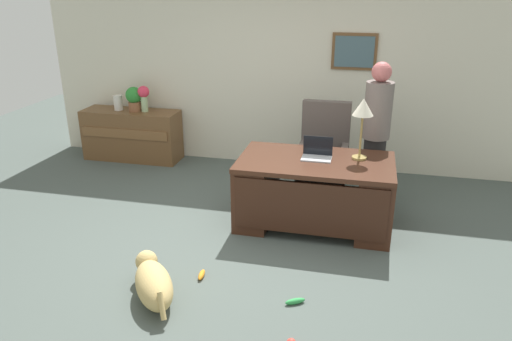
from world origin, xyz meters
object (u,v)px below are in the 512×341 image
vase_empty (118,103)px  potted_plant (134,98)px  armchair (323,156)px  credenza (132,135)px  dog_toy_plush (295,301)px  person_standing (376,132)px  dog_toy_bone (202,275)px  vase_with_flowers (144,96)px  dog_lying (153,282)px  laptop (317,153)px  desk (314,191)px  desk_lamp (363,111)px

vase_empty → potted_plant: bearing=0.0°
armchair → credenza: bearing=166.9°
dog_toy_plush → vase_empty: bearing=136.0°
person_standing → dog_toy_bone: person_standing is taller
dog_toy_bone → armchair: bearing=67.6°
vase_empty → person_standing: bearing=-11.6°
person_standing → vase_with_flowers: size_ratio=4.50×
person_standing → dog_lying: person_standing is taller
armchair → dog_lying: (-1.19, -2.54, -0.36)m
potted_plant → laptop: bearing=-27.1°
desk → dog_lying: bearing=-125.3°
potted_plant → desk: bearing=-28.7°
dog_toy_plush → armchair: bearing=90.5°
dog_toy_bone → vase_with_flowers: bearing=122.7°
person_standing → potted_plant: 3.57m
person_standing → dog_toy_bone: 2.70m
armchair → dog_lying: armchair is taller
credenza → armchair: 3.04m
dog_toy_bone → laptop: bearing=57.4°
laptop → dog_toy_bone: laptop is taller
laptop → dog_toy_plush: 1.77m
credenza → vase_with_flowers: bearing=0.3°
desk_lamp → dog_toy_plush: (-0.42, -1.65, -1.27)m
vase_empty → dog_toy_plush: 4.46m
credenza → vase_with_flowers: 0.66m
desk_lamp → potted_plant: (-3.31, 1.39, -0.34)m
laptop → desk_lamp: bearing=9.1°
person_standing → desk_lamp: (-0.17, -0.62, 0.40)m
credenza → armchair: size_ratio=1.23×
vase_with_flowers → dog_toy_bone: vase_with_flowers is taller
armchair → dog_toy_bone: size_ratio=7.17×
dog_toy_bone → dog_lying: bearing=-127.7°
person_standing → dog_toy_plush: size_ratio=9.56×
armchair → vase_empty: armchair is taller
desk_lamp → potted_plant: size_ratio=1.84×
vase_empty → potted_plant: potted_plant is taller
person_standing → dog_toy_bone: (-1.50, -2.07, -0.86)m
person_standing → vase_empty: person_standing is taller
vase_empty → dog_toy_bone: bearing=-51.6°
desk → credenza: size_ratio=1.15×
armchair → desk: bearing=-90.5°
person_standing → vase_with_flowers: 3.41m
desk → dog_toy_plush: bearing=-88.9°
desk → desk_lamp: size_ratio=2.51×
person_standing → desk_lamp: 0.76m
armchair → vase_empty: bearing=167.6°
desk_lamp → credenza: bearing=157.8°
desk → desk_lamp: bearing=21.1°
dog_toy_bone → dog_toy_plush: (0.91, -0.20, 0.00)m
desk_lamp → vase_empty: bearing=158.7°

